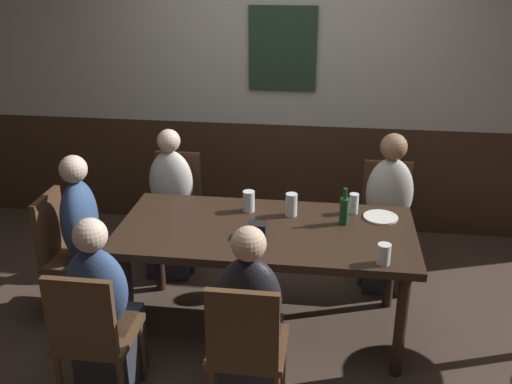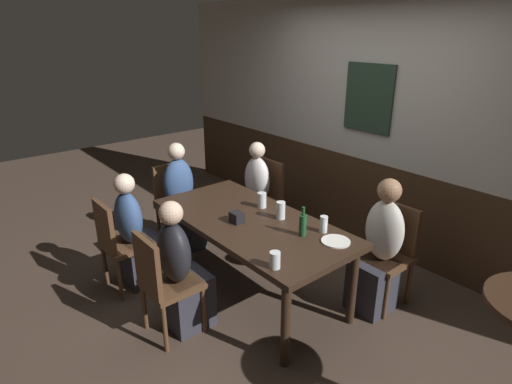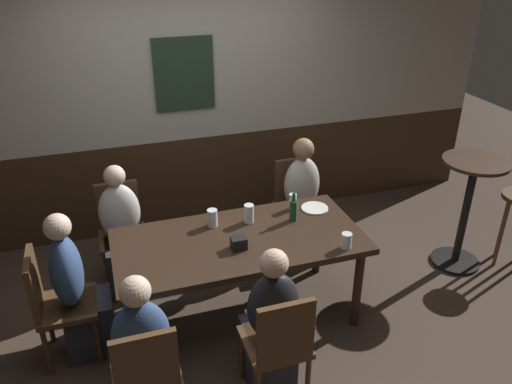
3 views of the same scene
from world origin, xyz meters
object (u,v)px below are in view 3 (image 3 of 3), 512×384
Objects in this scene: person_left_near at (144,358)px; beer_bottle_green at (293,210)px; pint_glass_pale at (212,219)px; chair_left_far at (121,227)px; side_bar_table at (467,205)px; chair_left_near at (147,374)px; chair_head_west at (55,301)px; person_mid_near at (270,329)px; plate_white_large at (315,208)px; condiment_caddy at (239,243)px; chair_right_far at (296,200)px; pint_glass_stout at (346,242)px; dining_table at (240,247)px; beer_glass_half at (249,215)px; person_right_far at (303,208)px; highball_clear at (293,203)px; person_left_far at (123,239)px; person_head_west at (79,297)px; chair_mid_near at (279,342)px.

beer_bottle_green is at bearing 32.47° from person_left_near.
beer_bottle_green is at bearing -10.47° from pint_glass_pale.
side_bar_table is at bearing -14.70° from chair_left_far.
chair_left_near is 1.01m from chair_head_west.
chair_head_west is 1.52m from person_mid_near.
plate_white_large is 1.43m from side_bar_table.
condiment_caddy is (0.78, 0.58, 0.33)m from person_left_near.
pint_glass_stout is (-0.12, -1.22, 0.30)m from chair_right_far.
beer_glass_half is at bearing 56.05° from dining_table.
pint_glass_stout is at bearing -96.43° from person_right_far.
person_right_far reaches higher than pint_glass_stout.
beer_glass_half is at bearing 81.15° from person_mid_near.
beer_glass_half is at bearing -6.70° from pint_glass_pale.
beer_glass_half reaches higher than chair_left_far.
chair_right_far and pint_glass_pale have the same top height.
person_mid_near reaches higher than chair_left_near.
chair_head_west reaches higher than plate_white_large.
pint_glass_stout is 0.54× the size of plate_white_large.
chair_left_near reaches higher than pint_glass_stout.
dining_table is 0.32m from pint_glass_pale.
beer_bottle_green is at bearing 113.95° from pint_glass_stout.
chair_left_near is 0.84× the size of side_bar_table.
person_right_far reaches higher than condiment_caddy.
chair_left_far is at bearing 158.15° from plate_white_large.
pint_glass_stout is at bearing -38.87° from chair_left_far.
highball_clear is (1.37, 1.00, 0.34)m from person_left_near.
person_left_far is 0.97× the size of person_head_west.
dining_table is 0.73m from person_mid_near.
chair_right_far is 0.76× the size of person_head_west.
pint_glass_pale is at bearing 169.53° from beer_bottle_green.
beer_glass_half reaches higher than chair_right_far.
person_left_far is 0.97× the size of person_right_far.
chair_mid_near is at bearing -64.65° from chair_left_far.
person_mid_near reaches higher than chair_right_far.
chair_head_west is at bearing -178.54° from side_bar_table.
chair_left_far is at bearing 90.00° from person_left_near.
pint_glass_stout is 0.78m from condiment_caddy.
chair_right_far and chair_left_near have the same top height.
pint_glass_stout is at bearing -34.94° from person_left_far.
chair_left_far is at bearing 115.35° from chair_mid_near.
person_head_west reaches higher than person_mid_near.
person_head_west is at bearing 112.92° from chair_left_near.
person_head_west is at bearing -178.47° from side_bar_table.
condiment_caddy is at bearing -108.07° from dining_table.
person_mid_near is 1.22m from plate_white_large.
person_head_west is 1.11× the size of side_bar_table.
chair_left_far is 3.62× the size of beer_bottle_green.
side_bar_table is at bearing 17.31° from pint_glass_stout.
pint_glass_stout is 0.68m from highball_clear.
person_mid_near is 1.03m from beer_bottle_green.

